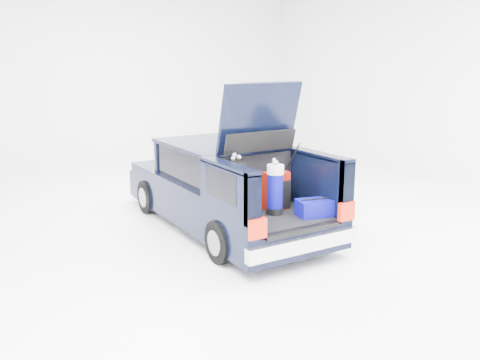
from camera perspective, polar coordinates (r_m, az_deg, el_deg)
ground at (r=8.70m, az=-1.70°, el=-5.28°), size 14.00×14.00×0.00m
car at (r=8.60m, az=-2.07°, el=-0.83°), size 1.87×4.65×2.47m
red_suitcase at (r=7.56m, az=4.11°, el=-1.21°), size 0.37×0.24×0.59m
black_golf_bag at (r=7.15m, az=-0.44°, el=-0.97°), size 0.32×0.34×0.90m
blue_golf_bag at (r=7.30m, az=3.97°, el=-1.01°), size 0.32×0.32×0.82m
blue_duffel at (r=7.33m, az=8.36°, el=-3.08°), size 0.55×0.42×0.26m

